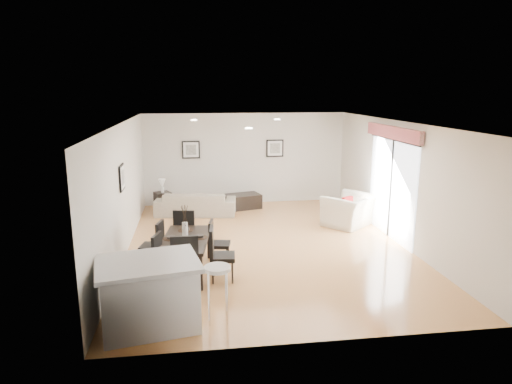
{
  "coord_description": "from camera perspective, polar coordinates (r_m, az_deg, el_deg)",
  "views": [
    {
      "loc": [
        -1.54,
        -9.46,
        3.37
      ],
      "look_at": [
        -0.17,
        0.4,
        1.13
      ],
      "focal_mm": 32.0,
      "sensor_mm": 36.0,
      "label": 1
    }
  ],
  "objects": [
    {
      "name": "wall_left",
      "position": [
        9.79,
        -16.31,
        0.24
      ],
      "size": [
        0.04,
        8.0,
        2.7
      ],
      "primitive_type": "cube",
      "color": "beige",
      "rests_on": "ground"
    },
    {
      "name": "wall_back",
      "position": [
        13.7,
        -1.38,
        4.2
      ],
      "size": [
        6.0,
        0.04,
        2.7
      ],
      "primitive_type": "cube",
      "color": "beige",
      "rests_on": "ground"
    },
    {
      "name": "cushion",
      "position": [
        11.58,
        11.34,
        -1.38
      ],
      "size": [
        0.33,
        0.25,
        0.32
      ],
      "primitive_type": "cube",
      "rotation": [
        0.0,
        0.0,
        3.69
      ],
      "color": "#A11415",
      "rests_on": "armchair"
    },
    {
      "name": "sliding_door",
      "position": [
        10.88,
        16.62,
        3.13
      ],
      "size": [
        0.12,
        2.7,
        2.57
      ],
      "color": "white",
      "rests_on": "wall_right"
    },
    {
      "name": "side_table",
      "position": [
        13.15,
        -11.55,
        -1.2
      ],
      "size": [
        0.54,
        0.54,
        0.55
      ],
      "primitive_type": "cube",
      "rotation": [
        0.0,
        0.0,
        0.41
      ],
      "color": "black",
      "rests_on": "ground"
    },
    {
      "name": "courtyard_plant_b",
      "position": [
        13.6,
        24.39,
        -1.38
      ],
      "size": [
        0.38,
        0.38,
        0.67
      ],
      "primitive_type": "imported",
      "rotation": [
        0.0,
        0.0,
        0.02
      ],
      "color": "#315424",
      "rests_on": "ground"
    },
    {
      "name": "dining_chair_enear",
      "position": [
        8.25,
        -4.8,
        -7.4
      ],
      "size": [
        0.48,
        0.48,
        0.98
      ],
      "rotation": [
        0.0,
        0.0,
        1.49
      ],
      "color": "black",
      "rests_on": "ground"
    },
    {
      "name": "dining_chair_efar",
      "position": [
        9.05,
        -5.02,
        -5.98
      ],
      "size": [
        0.45,
        0.45,
        0.87
      ],
      "rotation": [
        0.0,
        0.0,
        1.4
      ],
      "color": "black",
      "rests_on": "ground"
    },
    {
      "name": "coffee_table",
      "position": [
        13.23,
        -1.77,
        -1.17
      ],
      "size": [
        1.16,
        0.87,
        0.41
      ],
      "primitive_type": "cube",
      "rotation": [
        0.0,
        0.0,
        0.27
      ],
      "color": "black",
      "rests_on": "ground"
    },
    {
      "name": "vase",
      "position": [
        8.5,
        -8.88,
        -4.06
      ],
      "size": [
        0.82,
        1.25,
        0.63
      ],
      "color": "white",
      "rests_on": "dining_table"
    },
    {
      "name": "table_lamp",
      "position": [
        13.04,
        -11.66,
        1.02
      ],
      "size": [
        0.2,
        0.2,
        0.38
      ],
      "color": "white",
      "rests_on": "side_table"
    },
    {
      "name": "ground",
      "position": [
        10.16,
        1.26,
        -6.69
      ],
      "size": [
        8.0,
        8.0,
        0.0
      ],
      "primitive_type": "plane",
      "color": "tan",
      "rests_on": "ground"
    },
    {
      "name": "dining_table",
      "position": [
        8.6,
        -8.81,
        -6.16
      ],
      "size": [
        1.02,
        1.74,
        0.69
      ],
      "rotation": [
        0.0,
        0.0,
        -0.12
      ],
      "color": "black",
      "rests_on": "ground"
    },
    {
      "name": "wall_front",
      "position": [
        6.03,
        7.43,
        -7.04
      ],
      "size": [
        6.0,
        0.04,
        2.7
      ],
      "primitive_type": "cube",
      "color": "beige",
      "rests_on": "ground"
    },
    {
      "name": "framed_print_back_left",
      "position": [
        13.54,
        -8.14,
        5.25
      ],
      "size": [
        0.52,
        0.04,
        0.52
      ],
      "color": "black",
      "rests_on": "wall_back"
    },
    {
      "name": "framed_print_back_right",
      "position": [
        13.76,
        2.37,
        5.49
      ],
      "size": [
        0.52,
        0.04,
        0.52
      ],
      "color": "black",
      "rests_on": "wall_back"
    },
    {
      "name": "armchair",
      "position": [
        11.77,
        11.63,
        -2.26
      ],
      "size": [
        1.6,
        1.58,
        0.78
      ],
      "primitive_type": "imported",
      "rotation": [
        0.0,
        0.0,
        3.85
      ],
      "color": "beige",
      "rests_on": "ground"
    },
    {
      "name": "kitchen_island",
      "position": [
        6.9,
        -13.22,
        -12.24
      ],
      "size": [
        1.61,
        1.34,
        1.0
      ],
      "rotation": [
        0.0,
        0.0,
        0.19
      ],
      "color": "silver",
      "rests_on": "ground"
    },
    {
      "name": "dining_chair_head",
      "position": [
        7.66,
        -8.88,
        -8.92
      ],
      "size": [
        0.46,
        0.46,
        1.02
      ],
      "rotation": [
        0.0,
        0.0,
        -0.01
      ],
      "color": "black",
      "rests_on": "ground"
    },
    {
      "name": "courtyard",
      "position": [
        13.12,
        28.25,
        0.4
      ],
      "size": [
        6.0,
        6.0,
        2.0
      ],
      "color": "gray",
      "rests_on": "ground"
    },
    {
      "name": "dining_chair_foot",
      "position": [
        9.59,
        -8.82,
        -4.62
      ],
      "size": [
        0.52,
        0.52,
        0.98
      ],
      "rotation": [
        0.0,
        0.0,
        2.93
      ],
      "color": "black",
      "rests_on": "ground"
    },
    {
      "name": "framed_print_left_wall",
      "position": [
        9.53,
        -16.41,
        1.75
      ],
      "size": [
        0.04,
        0.52,
        0.52
      ],
      "rotation": [
        0.0,
        0.0,
        1.57
      ],
      "color": "black",
      "rests_on": "wall_left"
    },
    {
      "name": "dining_chair_wfar",
      "position": [
        9.03,
        -12.47,
        -6.09
      ],
      "size": [
        0.49,
        0.49,
        0.91
      ],
      "rotation": [
        0.0,
        0.0,
        -1.8
      ],
      "color": "black",
      "rests_on": "ground"
    },
    {
      "name": "wall_right",
      "position": [
        10.69,
        17.39,
        1.19
      ],
      "size": [
        0.04,
        8.0,
        2.7
      ],
      "primitive_type": "cube",
      "color": "beige",
      "rests_on": "ground"
    },
    {
      "name": "bar_stool",
      "position": [
        6.77,
        -4.85,
        -10.22
      ],
      "size": [
        0.39,
        0.39,
        0.86
      ],
      "color": "silver",
      "rests_on": "ground"
    },
    {
      "name": "dining_chair_wnear",
      "position": [
        8.25,
        -12.89,
        -7.85
      ],
      "size": [
        0.52,
        0.52,
        0.93
      ],
      "rotation": [
        0.0,
        0.0,
        -1.84
      ],
      "color": "black",
      "rests_on": "ground"
    },
    {
      "name": "ceiling",
      "position": [
        9.61,
        1.34,
        8.67
      ],
      "size": [
        6.0,
        8.0,
        0.02
      ],
      "primitive_type": "cube",
      "color": "white",
      "rests_on": "wall_back"
    },
    {
      "name": "sofa",
      "position": [
        12.65,
        -7.54,
        -1.4
      ],
      "size": [
        2.27,
        1.14,
        0.64
      ],
      "primitive_type": "imported",
      "rotation": [
        0.0,
        0.0,
        3.0
      ],
      "color": "#A09781",
      "rests_on": "ground"
    }
  ]
}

